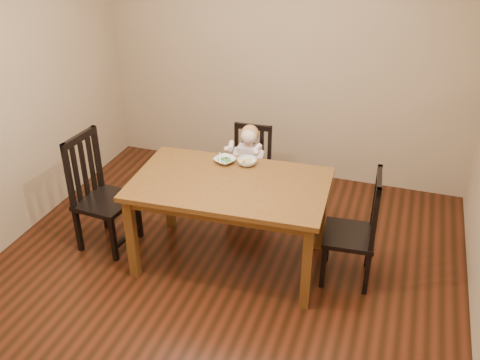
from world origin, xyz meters
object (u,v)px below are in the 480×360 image
(chair_right, at_px, (356,231))
(toddler, at_px, (249,163))
(chair_left, at_px, (100,194))
(bowl_peas, at_px, (225,160))
(chair_child, at_px, (250,173))
(bowl_veg, at_px, (247,162))
(dining_table, at_px, (230,192))

(chair_right, relative_size, toddler, 1.95)
(chair_left, relative_size, bowl_peas, 6.05)
(chair_child, distance_m, chair_left, 1.45)
(bowl_peas, xyz_separation_m, bowl_veg, (0.19, 0.02, 0.00))
(chair_child, relative_size, bowl_veg, 5.32)
(dining_table, relative_size, chair_left, 1.54)
(chair_left, height_order, bowl_veg, chair_left)
(chair_child, distance_m, bowl_veg, 0.66)
(dining_table, xyz_separation_m, bowl_veg, (0.04, 0.34, 0.12))
(toddler, xyz_separation_m, bowl_veg, (0.13, -0.47, 0.26))
(chair_right, height_order, bowl_veg, chair_right)
(chair_right, distance_m, toddler, 1.33)
(toddler, height_order, bowl_veg, bowl_veg)
(dining_table, bearing_deg, chair_child, 96.34)
(chair_right, distance_m, bowl_peas, 1.26)
(toddler, distance_m, bowl_peas, 0.56)
(chair_right, xyz_separation_m, bowl_peas, (-1.19, 0.20, 0.35))
(dining_table, bearing_deg, bowl_peas, 116.55)
(toddler, bearing_deg, chair_child, -90.00)
(toddler, bearing_deg, bowl_peas, 79.45)
(chair_left, bearing_deg, bowl_veg, 114.24)
(chair_left, xyz_separation_m, bowl_veg, (1.23, 0.43, 0.31))
(bowl_peas, bearing_deg, toddler, 82.69)
(chair_left, bearing_deg, chair_right, 100.14)
(dining_table, bearing_deg, toddler, 96.51)
(chair_left, bearing_deg, dining_table, 99.52)
(chair_left, height_order, bowl_peas, chair_left)
(dining_table, distance_m, bowl_veg, 0.36)
(toddler, distance_m, bowl_veg, 0.55)
(chair_child, relative_size, chair_left, 0.84)
(bowl_peas, bearing_deg, chair_child, 83.57)
(chair_right, xyz_separation_m, bowl_veg, (-1.00, 0.23, 0.35))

